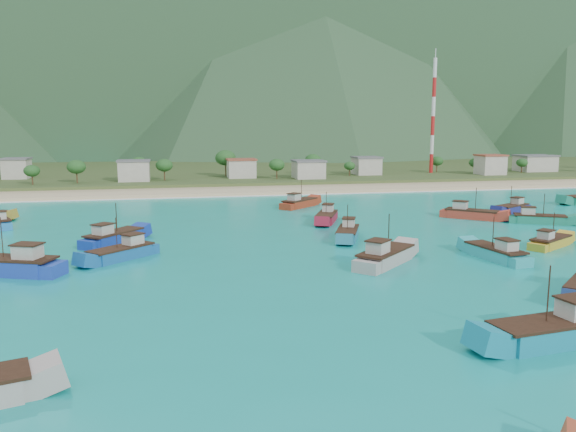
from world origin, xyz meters
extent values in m
plane|color=#0D998C|center=(0.00, 0.00, 0.00)|extent=(600.00, 600.00, 0.00)
cube|color=beige|center=(0.00, 79.00, 0.00)|extent=(400.00, 18.00, 1.20)
cube|color=#385123|center=(0.00, 140.00, 0.00)|extent=(400.00, 110.00, 2.40)
cube|color=white|center=(0.00, 69.50, 0.00)|extent=(400.00, 2.50, 0.08)
cube|color=slate|center=(-150.00, 520.00, 130.00)|extent=(1400.00, 160.00, 260.00)
cube|color=#385942|center=(120.00, 400.00, 100.00)|extent=(1100.00, 160.00, 200.00)
cube|color=#284C2D|center=(-40.00, 300.00, 75.00)|extent=(800.00, 160.00, 150.00)
cone|color=#284C2D|center=(60.00, 300.00, 85.00)|extent=(280.00, 280.00, 170.00)
cone|color=#284C2D|center=(260.00, 300.00, 105.00)|extent=(280.00, 280.00, 210.00)
cube|color=beige|center=(-65.96, 114.22, 4.46)|extent=(7.07, 7.72, 5.73)
cube|color=beige|center=(-30.84, 98.15, 4.41)|extent=(8.58, 6.66, 5.61)
cube|color=beige|center=(0.63, 102.57, 4.28)|extent=(8.28, 6.91, 5.35)
cube|color=beige|center=(20.32, 96.74, 4.11)|extent=(8.65, 8.72, 5.01)
cube|color=beige|center=(42.10, 105.66, 4.28)|extent=(7.97, 7.69, 5.37)
cube|color=beige|center=(81.71, 97.43, 4.62)|extent=(7.94, 7.06, 6.04)
cube|color=beige|center=(104.73, 106.53, 4.22)|extent=(12.22, 8.75, 5.24)
cylinder|color=red|center=(66.05, 108.00, 4.76)|extent=(1.20, 1.20, 6.31)
cylinder|color=white|center=(66.05, 108.00, 11.07)|extent=(1.20, 1.20, 6.31)
cylinder|color=red|center=(66.05, 108.00, 17.38)|extent=(1.20, 1.20, 6.31)
cylinder|color=white|center=(66.05, 108.00, 23.69)|extent=(1.20, 1.20, 6.31)
cylinder|color=red|center=(66.05, 108.00, 30.00)|extent=(1.20, 1.20, 6.31)
cylinder|color=white|center=(66.05, 108.00, 36.32)|extent=(1.20, 1.20, 6.31)
cube|color=#BB3827|center=(34.24, 26.17, 0.57)|extent=(9.94, 9.55, 1.94)
cube|color=beige|center=(32.64, 27.65, 2.32)|extent=(3.10, 3.08, 1.57)
cylinder|color=#382114|center=(34.68, 25.76, 3.71)|extent=(0.12, 0.12, 4.36)
cube|color=#14589A|center=(-27.51, 6.02, 0.52)|extent=(9.36, 9.10, 1.83)
cube|color=beige|center=(-26.02, 7.44, 2.18)|extent=(2.93, 2.92, 1.49)
cylinder|color=#382114|center=(-27.93, 5.63, 3.49)|extent=(0.12, 0.12, 4.12)
cube|color=teal|center=(8.26, -31.05, 0.65)|extent=(11.91, 4.78, 2.11)
cylinder|color=#382114|center=(7.61, -31.13, 4.08)|extent=(0.12, 0.12, 4.74)
cube|color=navy|center=(46.16, 31.53, 0.49)|extent=(10.00, 7.21, 1.78)
cube|color=beige|center=(47.92, 32.48, 2.11)|extent=(2.81, 2.64, 1.45)
cylinder|color=#382114|center=(45.67, 31.26, 3.39)|extent=(0.12, 0.12, 4.01)
cube|color=#1E3EAE|center=(-39.64, 0.87, 0.70)|extent=(12.60, 7.78, 2.20)
cube|color=beige|center=(-37.33, -0.03, 2.70)|extent=(3.38, 3.08, 1.79)
cylinder|color=#382114|center=(-40.28, 1.13, 4.28)|extent=(0.12, 0.12, 4.96)
cube|color=maroon|center=(6.61, 28.39, 0.51)|extent=(6.78, 10.40, 1.83)
cube|color=beige|center=(7.44, 30.28, 2.17)|extent=(2.61, 2.84, 1.49)
cylinder|color=#382114|center=(6.37, 27.87, 3.49)|extent=(0.12, 0.12, 4.12)
cube|color=teal|center=(5.57, 12.89, 0.49)|extent=(6.44, 10.10, 1.77)
cube|color=beige|center=(6.34, 14.72, 2.09)|extent=(2.50, 2.73, 1.44)
cylinder|color=#382114|center=(5.35, 12.38, 3.37)|extent=(0.12, 0.12, 3.99)
cube|color=#A59C96|center=(5.21, -3.67, 0.63)|extent=(10.57, 10.21, 2.06)
cube|color=beige|center=(3.52, -5.25, 2.50)|extent=(3.30, 3.28, 1.68)
cylinder|color=#382114|center=(5.68, -3.23, 3.99)|extent=(0.12, 0.12, 4.64)
cube|color=#197E60|center=(43.38, 18.94, 0.49)|extent=(9.95, 7.14, 1.77)
cube|color=beige|center=(41.62, 19.89, 2.09)|extent=(2.80, 2.62, 1.44)
cylinder|color=#382114|center=(43.87, 18.68, 3.36)|extent=(0.12, 0.12, 3.99)
cube|color=maroon|center=(6.17, 47.73, 0.56)|extent=(9.83, 9.53, 1.92)
cube|color=beige|center=(4.60, 46.25, 2.30)|extent=(3.08, 3.06, 1.56)
cylinder|color=#382114|center=(6.60, 48.15, 3.68)|extent=(0.12, 0.12, 4.32)
cube|color=teal|center=(20.16, -4.06, 0.51)|extent=(4.32, 10.34, 1.82)
cube|color=beige|center=(20.44, -6.09, 2.16)|extent=(2.13, 2.51, 1.48)
cylinder|color=#382114|center=(20.08, -3.49, 3.47)|extent=(0.12, 0.12, 4.10)
cube|color=gold|center=(32.22, 1.02, 0.42)|extent=(9.17, 6.86, 1.65)
cube|color=beige|center=(30.62, 0.09, 1.91)|extent=(2.61, 2.47, 1.34)
cylinder|color=#382114|center=(32.66, 1.28, 3.10)|extent=(0.12, 0.12, 3.70)
cube|color=#14349C|center=(-29.27, 16.66, 0.58)|extent=(9.12, 10.42, 1.95)
cube|color=beige|center=(-30.63, 14.93, 2.35)|extent=(3.06, 3.14, 1.59)
cylinder|color=#382114|center=(-28.90, 17.14, 3.75)|extent=(0.12, 0.12, 4.40)
camera|label=1|loc=(-21.04, -68.19, 17.05)|focal=35.00mm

